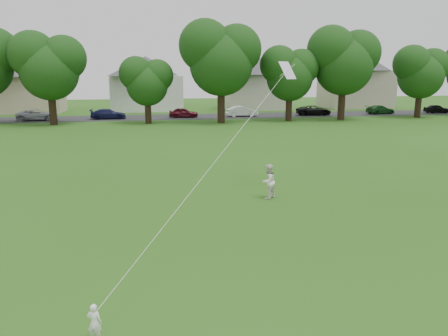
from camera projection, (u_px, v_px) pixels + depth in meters
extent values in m
plane|color=#264F12|center=(171.00, 262.00, 12.74)|extent=(160.00, 160.00, 0.00)
cube|color=#2D2D30|center=(148.00, 117.00, 53.06)|extent=(90.00, 7.00, 0.01)
imported|color=white|center=(95.00, 323.00, 8.91)|extent=(0.35, 0.28, 0.84)
imported|color=white|center=(268.00, 181.00, 18.99)|extent=(0.94, 0.90, 1.52)
plane|color=white|center=(287.00, 70.00, 19.92)|extent=(1.06, 0.94, 0.79)
cylinder|color=white|center=(228.00, 145.00, 14.39)|extent=(0.01, 0.01, 14.44)
cylinder|color=black|center=(53.00, 107.00, 45.45)|extent=(0.76, 0.76, 3.70)
cylinder|color=black|center=(148.00, 111.00, 46.62)|extent=(0.67, 0.67, 2.74)
cylinder|color=black|center=(221.00, 103.00, 47.08)|extent=(0.80, 0.80, 4.22)
cylinder|color=black|center=(289.00, 106.00, 49.25)|extent=(0.72, 0.72, 3.22)
cylinder|color=black|center=(342.00, 102.00, 50.20)|extent=(0.79, 0.79, 4.09)
cylinder|color=black|center=(418.00, 104.00, 52.82)|extent=(0.73, 0.73, 3.33)
imported|color=#A0A3AF|center=(37.00, 115.00, 49.74)|extent=(4.69, 2.53, 1.25)
imported|color=#151843|center=(108.00, 114.00, 51.14)|extent=(4.12, 1.77, 1.18)
imported|color=#52101B|center=(184.00, 113.00, 52.72)|extent=(3.63, 1.71, 1.20)
imported|color=white|center=(242.00, 111.00, 53.99)|extent=(3.92, 1.53, 1.27)
imported|color=black|center=(314.00, 110.00, 55.68)|extent=(4.60, 2.48, 1.23)
imported|color=#194B1B|center=(380.00, 110.00, 57.33)|extent=(4.04, 2.05, 1.12)
imported|color=black|center=(437.00, 109.00, 58.80)|extent=(3.38, 1.53, 1.13)
cube|color=beige|center=(27.00, 95.00, 59.30)|extent=(9.11, 6.34, 4.80)
pyramid|color=#454347|center=(24.00, 56.00, 58.21)|extent=(13.15, 13.15, 2.64)
cube|color=white|center=(147.00, 93.00, 62.14)|extent=(9.85, 6.46, 4.89)
pyramid|color=#454347|center=(145.00, 56.00, 61.03)|extent=(14.21, 14.21, 2.69)
cube|color=beige|center=(256.00, 92.00, 64.97)|extent=(9.18, 7.28, 5.03)
pyramid|color=#454347|center=(256.00, 55.00, 63.83)|extent=(13.24, 13.24, 2.77)
cube|color=#BDB39D|center=(355.00, 89.00, 67.75)|extent=(9.83, 7.20, 5.62)
pyramid|color=#454347|center=(358.00, 50.00, 66.48)|extent=(14.18, 14.18, 3.09)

